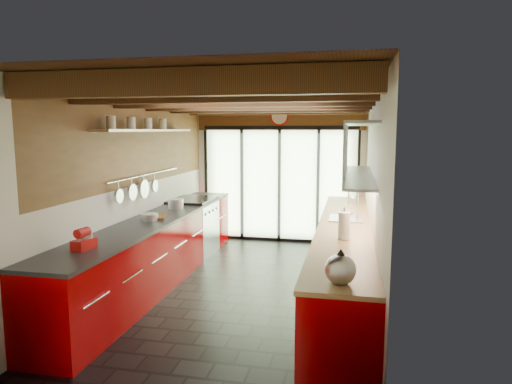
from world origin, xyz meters
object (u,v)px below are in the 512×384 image
stand_mixer (84,241)px  soap_bottle (346,212)px  kettle (340,268)px  paper_towel (344,226)px  bowl (346,213)px

stand_mixer → soap_bottle: (2.54, 2.04, 0.02)m
kettle → paper_towel: size_ratio=0.89×
stand_mixer → paper_towel: size_ratio=0.74×
soap_bottle → bowl: soap_bottle is taller
kettle → stand_mixer: bearing=168.6°
kettle → soap_bottle: bearing=90.0°
stand_mixer → bowl: (2.54, 2.46, -0.06)m
bowl → stand_mixer: bearing=-135.9°
stand_mixer → kettle: bearing=-11.4°
bowl → paper_towel: bearing=-90.0°
paper_towel → soap_bottle: (0.00, 1.07, -0.04)m
paper_towel → bowl: (0.00, 1.49, -0.12)m
paper_towel → kettle: bearing=-90.0°
stand_mixer → soap_bottle: 3.26m
stand_mixer → soap_bottle: bearing=38.7°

